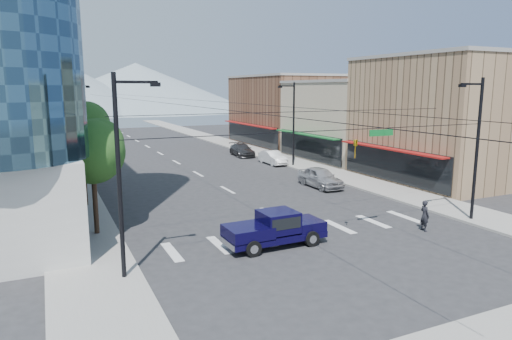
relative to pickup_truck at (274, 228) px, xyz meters
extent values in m
plane|color=#28282B|center=(2.76, -0.14, -0.99)|extent=(160.00, 160.00, 0.00)
cube|color=gray|center=(-9.24, 39.86, -0.91)|extent=(4.00, 120.00, 0.15)
cube|color=gray|center=(14.76, 39.86, -0.91)|extent=(4.00, 120.00, 0.15)
cube|color=#8C6B4C|center=(22.76, 9.86, 4.51)|extent=(12.00, 14.00, 11.00)
cube|color=tan|center=(22.76, 23.86, 3.51)|extent=(12.00, 14.00, 9.00)
cube|color=brown|center=(22.76, 39.86, 4.01)|extent=(12.00, 18.00, 10.00)
cube|color=#8C6B4C|center=(-13.74, 61.86, 8.01)|extent=(4.00, 4.00, 18.00)
cone|color=brown|center=(-13.74, 61.86, 18.21)|extent=(4.80, 4.80, 2.40)
cone|color=gray|center=(-12.24, 149.86, 10.01)|extent=(80.00, 80.00, 22.00)
cone|color=gray|center=(22.76, 159.86, 8.01)|extent=(90.00, 90.00, 18.00)
cylinder|color=black|center=(-8.44, 5.86, 1.29)|extent=(0.28, 0.28, 4.55)
sphere|color=#1E4717|center=(-8.44, 5.86, 3.89)|extent=(3.64, 3.64, 3.64)
sphere|color=#1E4717|center=(-8.04, 6.16, 4.29)|extent=(2.86, 2.86, 2.86)
cylinder|color=black|center=(-8.44, 12.86, 1.57)|extent=(0.28, 0.28, 5.11)
sphere|color=#1E4717|center=(-8.44, 12.86, 4.49)|extent=(4.09, 4.09, 4.09)
sphere|color=#1E4717|center=(-8.04, 13.16, 4.89)|extent=(3.21, 3.21, 3.21)
cylinder|color=black|center=(-8.44, 19.86, 1.29)|extent=(0.28, 0.28, 4.55)
sphere|color=#1E4717|center=(-8.44, 19.86, 3.89)|extent=(3.64, 3.64, 3.64)
sphere|color=#1E4717|center=(-8.04, 20.16, 4.29)|extent=(2.86, 2.86, 2.86)
cylinder|color=black|center=(-8.44, 26.86, 1.57)|extent=(0.28, 0.28, 5.11)
sphere|color=#1E4717|center=(-8.44, 26.86, 4.49)|extent=(4.09, 4.09, 4.09)
sphere|color=#1E4717|center=(-8.04, 27.16, 4.89)|extent=(3.21, 3.21, 3.21)
cylinder|color=black|center=(-8.04, -1.14, 3.51)|extent=(0.20, 0.20, 9.00)
cylinder|color=black|center=(13.56, -1.14, 3.51)|extent=(0.20, 0.20, 9.00)
cylinder|color=black|center=(2.76, -1.14, 5.21)|extent=(21.60, 0.04, 0.04)
imported|color=gold|center=(4.26, -1.14, 4.16)|extent=(0.16, 0.20, 1.00)
cube|color=#0C6626|center=(5.96, -1.14, 4.96)|extent=(1.60, 0.06, 0.35)
cylinder|color=black|center=(-8.04, 29.86, 3.51)|extent=(0.20, 0.20, 9.00)
cube|color=black|center=(-7.14, 29.86, 7.61)|extent=(1.80, 0.12, 0.12)
cube|color=black|center=(-6.34, 29.86, 7.51)|extent=(0.40, 0.25, 0.18)
cylinder|color=black|center=(13.56, 21.86, 3.51)|extent=(0.20, 0.20, 9.00)
cube|color=black|center=(12.66, 21.86, 7.61)|extent=(1.80, 0.12, 0.12)
cube|color=black|center=(11.86, 21.86, 7.51)|extent=(0.40, 0.25, 0.18)
cube|color=black|center=(0.02, 0.00, -0.44)|extent=(5.52, 2.12, 0.35)
cube|color=black|center=(1.96, 0.04, -0.04)|extent=(1.64, 1.93, 0.55)
cube|color=black|center=(0.22, 0.01, 0.36)|extent=(1.93, 1.89, 1.10)
cube|color=black|center=(0.22, 0.01, 0.46)|extent=(1.74, 1.91, 0.60)
cube|color=black|center=(-1.57, -0.04, 0.01)|extent=(2.34, 2.04, 0.65)
cube|color=silver|center=(2.76, 0.06, -0.44)|extent=(0.16, 1.90, 0.35)
cube|color=silver|center=(-2.72, -0.06, -0.44)|extent=(0.16, 1.90, 0.30)
cylinder|color=black|center=(1.79, -0.91, -0.57)|extent=(0.84, 0.32, 0.84)
cylinder|color=black|center=(1.74, 0.99, -0.57)|extent=(0.84, 0.32, 0.84)
cylinder|color=black|center=(-1.70, -0.99, -0.57)|extent=(0.84, 0.32, 0.84)
cylinder|color=black|center=(-1.74, 0.91, -0.57)|extent=(0.84, 0.32, 0.84)
imported|color=black|center=(9.27, -1.43, -0.06)|extent=(0.52, 0.73, 1.86)
imported|color=#A3A3A7|center=(10.36, 11.51, -0.13)|extent=(2.06, 5.05, 1.72)
imported|color=white|center=(12.16, 23.97, -0.24)|extent=(1.60, 4.56, 1.50)
imported|color=#2B2B2E|center=(11.55, 31.28, -0.22)|extent=(2.60, 5.42, 1.52)
camera|label=1|loc=(-10.78, -20.81, 7.34)|focal=32.00mm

